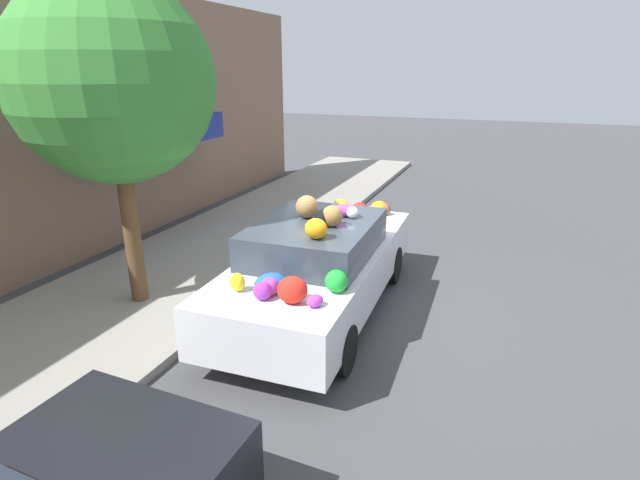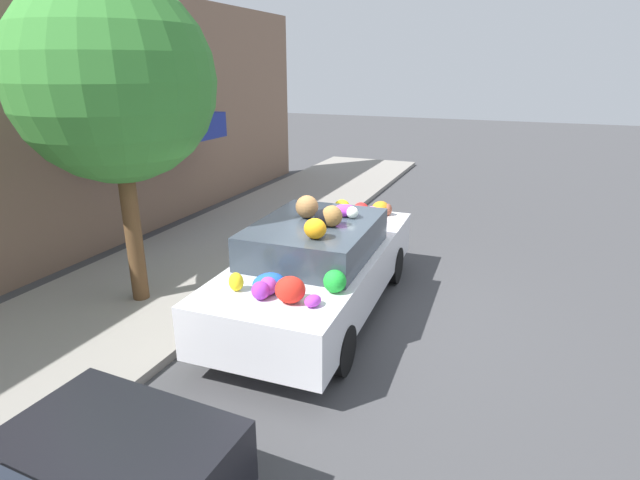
# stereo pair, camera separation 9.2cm
# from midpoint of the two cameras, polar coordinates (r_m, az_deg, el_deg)

# --- Properties ---
(ground_plane) EXTENTS (60.00, 60.00, 0.00)m
(ground_plane) POSITION_cam_midpoint_polar(r_m,az_deg,el_deg) (7.52, -0.81, -7.94)
(ground_plane) COLOR #424244
(sidewalk_curb) EXTENTS (24.00, 3.20, 0.12)m
(sidewalk_curb) POSITION_cam_midpoint_polar(r_m,az_deg,el_deg) (8.79, -17.35, -4.28)
(sidewalk_curb) COLOR gray
(sidewalk_curb) RESTS_ON ground
(building_facade) EXTENTS (18.00, 1.20, 4.91)m
(building_facade) POSITION_cam_midpoint_polar(r_m,az_deg,el_deg) (9.84, -28.62, 11.14)
(building_facade) COLOR #846651
(building_facade) RESTS_ON ground
(street_tree) EXTENTS (2.68, 2.68, 4.48)m
(street_tree) POSITION_cam_midpoint_polar(r_m,az_deg,el_deg) (7.36, -22.99, 16.29)
(street_tree) COLOR brown
(street_tree) RESTS_ON sidewalk_curb
(fire_hydrant) EXTENTS (0.20, 0.20, 0.70)m
(fire_hydrant) POSITION_cam_midpoint_polar(r_m,az_deg,el_deg) (9.49, -5.93, 0.87)
(fire_hydrant) COLOR #B2B2B7
(fire_hydrant) RESTS_ON sidewalk_curb
(art_car) EXTENTS (4.59, 1.89, 1.75)m
(art_car) POSITION_cam_midpoint_polar(r_m,az_deg,el_deg) (7.16, -0.39, -2.65)
(art_car) COLOR silver
(art_car) RESTS_ON ground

